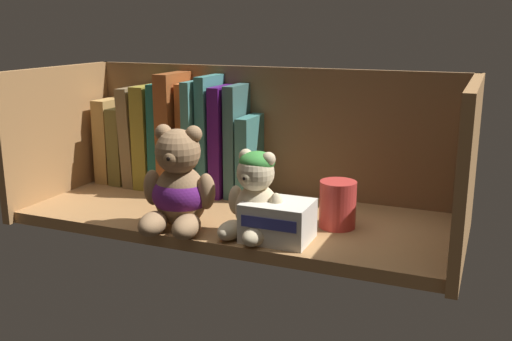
{
  "coord_description": "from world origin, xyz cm",
  "views": [
    {
      "loc": [
        40.48,
        -88.37,
        34.33
      ],
      "look_at": [
        3.73,
        0.0,
        10.1
      ],
      "focal_mm": 41.0,
      "sensor_mm": 36.0,
      "label": 1
    }
  ],
  "objects_px": {
    "book_0": "(112,140)",
    "book_8": "(213,134)",
    "book_1": "(127,144)",
    "pillar_candle": "(338,203)",
    "small_product_box": "(278,221)",
    "book_7": "(203,136)",
    "book_10": "(238,141)",
    "book_5": "(178,131)",
    "book_3": "(153,135)",
    "book_6": "(192,137)",
    "book_11": "(252,156)",
    "book_4": "(166,135)",
    "teddy_bear_larger": "(179,188)",
    "teddy_bear_smaller": "(255,196)",
    "book_2": "(139,135)",
    "book_9": "(225,140)"
  },
  "relations": [
    {
      "from": "book_0",
      "to": "book_8",
      "type": "relative_size",
      "value": 0.75
    },
    {
      "from": "book_0",
      "to": "book_1",
      "type": "xyz_separation_m",
      "value": [
        0.03,
        0.0,
        -0.01
      ]
    },
    {
      "from": "pillar_candle",
      "to": "small_product_box",
      "type": "distance_m",
      "value": 0.12
    },
    {
      "from": "book_7",
      "to": "small_product_box",
      "type": "height_order",
      "value": "book_7"
    },
    {
      "from": "book_8",
      "to": "book_10",
      "type": "distance_m",
      "value": 0.05
    },
    {
      "from": "book_5",
      "to": "book_3",
      "type": "bearing_deg",
      "value": 180.0
    },
    {
      "from": "book_5",
      "to": "book_6",
      "type": "distance_m",
      "value": 0.03
    },
    {
      "from": "book_0",
      "to": "pillar_candle",
      "type": "distance_m",
      "value": 0.53
    },
    {
      "from": "book_3",
      "to": "book_11",
      "type": "distance_m",
      "value": 0.22
    },
    {
      "from": "book_7",
      "to": "pillar_candle",
      "type": "distance_m",
      "value": 0.33
    },
    {
      "from": "book_10",
      "to": "book_11",
      "type": "bearing_deg",
      "value": 0.0
    },
    {
      "from": "book_4",
      "to": "book_11",
      "type": "height_order",
      "value": "book_4"
    },
    {
      "from": "book_6",
      "to": "book_1",
      "type": "bearing_deg",
      "value": 180.0
    },
    {
      "from": "teddy_bear_larger",
      "to": "small_product_box",
      "type": "bearing_deg",
      "value": 3.07
    },
    {
      "from": "book_6",
      "to": "book_10",
      "type": "height_order",
      "value": "same"
    },
    {
      "from": "book_1",
      "to": "teddy_bear_smaller",
      "type": "relative_size",
      "value": 1.16
    },
    {
      "from": "book_4",
      "to": "book_7",
      "type": "xyz_separation_m",
      "value": [
        0.08,
        0.0,
        0.0
      ]
    },
    {
      "from": "book_3",
      "to": "book_10",
      "type": "distance_m",
      "value": 0.19
    },
    {
      "from": "book_2",
      "to": "book_5",
      "type": "relative_size",
      "value": 0.86
    },
    {
      "from": "book_1",
      "to": "book_5",
      "type": "xyz_separation_m",
      "value": [
        0.12,
        0.0,
        0.04
      ]
    },
    {
      "from": "book_4",
      "to": "book_11",
      "type": "distance_m",
      "value": 0.19
    },
    {
      "from": "book_1",
      "to": "book_5",
      "type": "height_order",
      "value": "book_5"
    },
    {
      "from": "book_9",
      "to": "book_7",
      "type": "bearing_deg",
      "value": 180.0
    },
    {
      "from": "book_6",
      "to": "book_7",
      "type": "bearing_deg",
      "value": 0.0
    },
    {
      "from": "pillar_candle",
      "to": "book_2",
      "type": "bearing_deg",
      "value": 166.78
    },
    {
      "from": "book_2",
      "to": "teddy_bear_smaller",
      "type": "height_order",
      "value": "book_2"
    },
    {
      "from": "book_2",
      "to": "book_5",
      "type": "xyz_separation_m",
      "value": [
        0.09,
        0.0,
        0.02
      ]
    },
    {
      "from": "book_5",
      "to": "pillar_candle",
      "type": "bearing_deg",
      "value": -16.5
    },
    {
      "from": "book_8",
      "to": "small_product_box",
      "type": "xyz_separation_m",
      "value": [
        0.21,
        -0.2,
        -0.08
      ]
    },
    {
      "from": "book_4",
      "to": "book_8",
      "type": "xyz_separation_m",
      "value": [
        0.11,
        0.0,
        0.01
      ]
    },
    {
      "from": "book_1",
      "to": "book_3",
      "type": "bearing_deg",
      "value": 0.0
    },
    {
      "from": "book_6",
      "to": "pillar_candle",
      "type": "bearing_deg",
      "value": -17.92
    },
    {
      "from": "pillar_candle",
      "to": "small_product_box",
      "type": "bearing_deg",
      "value": -125.54
    },
    {
      "from": "book_8",
      "to": "teddy_bear_larger",
      "type": "relative_size",
      "value": 1.36
    },
    {
      "from": "book_7",
      "to": "book_10",
      "type": "relative_size",
      "value": 1.03
    },
    {
      "from": "book_6",
      "to": "book_7",
      "type": "xyz_separation_m",
      "value": [
        0.02,
        0.0,
        0.0
      ]
    },
    {
      "from": "small_product_box",
      "to": "book_10",
      "type": "bearing_deg",
      "value": 127.82
    },
    {
      "from": "book_7",
      "to": "book_9",
      "type": "xyz_separation_m",
      "value": [
        0.05,
        0.0,
        -0.0
      ]
    },
    {
      "from": "book_7",
      "to": "pillar_candle",
      "type": "height_order",
      "value": "book_7"
    },
    {
      "from": "book_9",
      "to": "book_10",
      "type": "distance_m",
      "value": 0.03
    },
    {
      "from": "book_4",
      "to": "small_product_box",
      "type": "xyz_separation_m",
      "value": [
        0.32,
        -0.2,
        -0.07
      ]
    },
    {
      "from": "book_3",
      "to": "book_6",
      "type": "bearing_deg",
      "value": 0.0
    },
    {
      "from": "book_11",
      "to": "pillar_candle",
      "type": "height_order",
      "value": "book_11"
    },
    {
      "from": "book_2",
      "to": "book_6",
      "type": "relative_size",
      "value": 0.94
    },
    {
      "from": "book_1",
      "to": "book_11",
      "type": "distance_m",
      "value": 0.28
    },
    {
      "from": "book_8",
      "to": "book_3",
      "type": "bearing_deg",
      "value": 180.0
    },
    {
      "from": "book_10",
      "to": "teddy_bear_larger",
      "type": "height_order",
      "value": "book_10"
    },
    {
      "from": "book_0",
      "to": "book_10",
      "type": "xyz_separation_m",
      "value": [
        0.29,
        0.0,
        0.02
      ]
    },
    {
      "from": "book_4",
      "to": "book_10",
      "type": "bearing_deg",
      "value": 0.0
    },
    {
      "from": "book_0",
      "to": "book_9",
      "type": "xyz_separation_m",
      "value": [
        0.26,
        0.0,
        0.02
      ]
    }
  ]
}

